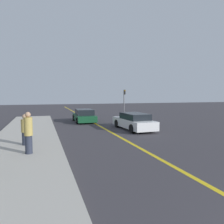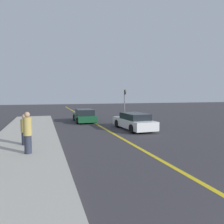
{
  "view_description": "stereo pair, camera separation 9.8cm",
  "coord_description": "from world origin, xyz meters",
  "px_view_note": "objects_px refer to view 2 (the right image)",
  "views": [
    {
      "loc": [
        -4.71,
        -0.87,
        2.75
      ],
      "look_at": [
        0.31,
        14.72,
        1.41
      ],
      "focal_mm": 35.0,
      "sensor_mm": 36.0,
      "label": 1
    },
    {
      "loc": [
        -4.62,
        -0.9,
        2.75
      ],
      "look_at": [
        0.31,
        14.72,
        1.41
      ],
      "focal_mm": 35.0,
      "sensor_mm": 36.0,
      "label": 2
    }
  ],
  "objects_px": {
    "car_near_right_lane": "(134,121)",
    "traffic_light": "(125,100)",
    "car_ahead_center": "(84,116)",
    "pedestrian_far_standing": "(25,130)",
    "pedestrian_mid_group": "(28,133)"
  },
  "relations": [
    {
      "from": "car_near_right_lane",
      "to": "car_ahead_center",
      "type": "distance_m",
      "value": 6.43
    },
    {
      "from": "pedestrian_mid_group",
      "to": "pedestrian_far_standing",
      "type": "xyz_separation_m",
      "value": [
        -0.25,
        1.82,
        -0.14
      ]
    },
    {
      "from": "pedestrian_far_standing",
      "to": "car_ahead_center",
      "type": "bearing_deg",
      "value": 62.96
    },
    {
      "from": "car_near_right_lane",
      "to": "car_ahead_center",
      "type": "relative_size",
      "value": 1.07
    },
    {
      "from": "pedestrian_far_standing",
      "to": "traffic_light",
      "type": "height_order",
      "value": "traffic_light"
    },
    {
      "from": "pedestrian_mid_group",
      "to": "pedestrian_far_standing",
      "type": "distance_m",
      "value": 1.84
    },
    {
      "from": "car_ahead_center",
      "to": "pedestrian_far_standing",
      "type": "distance_m",
      "value": 10.55
    },
    {
      "from": "car_near_right_lane",
      "to": "car_ahead_center",
      "type": "bearing_deg",
      "value": 114.01
    },
    {
      "from": "car_near_right_lane",
      "to": "car_ahead_center",
      "type": "xyz_separation_m",
      "value": [
        -2.84,
        5.77,
        -0.02
      ]
    },
    {
      "from": "car_ahead_center",
      "to": "car_near_right_lane",
      "type": "bearing_deg",
      "value": -62.66
    },
    {
      "from": "car_near_right_lane",
      "to": "traffic_light",
      "type": "bearing_deg",
      "value": 71.5
    },
    {
      "from": "pedestrian_mid_group",
      "to": "pedestrian_far_standing",
      "type": "bearing_deg",
      "value": 97.7
    },
    {
      "from": "car_near_right_lane",
      "to": "pedestrian_mid_group",
      "type": "height_order",
      "value": "pedestrian_mid_group"
    },
    {
      "from": "pedestrian_far_standing",
      "to": "traffic_light",
      "type": "xyz_separation_m",
      "value": [
        10.23,
        12.48,
        1.13
      ]
    },
    {
      "from": "traffic_light",
      "to": "pedestrian_mid_group",
      "type": "bearing_deg",
      "value": -124.92
    }
  ]
}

